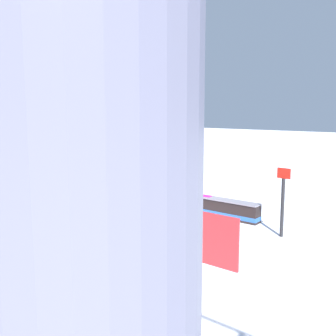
{
  "coord_description": "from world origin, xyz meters",
  "views": [
    {
      "loc": [
        -9.46,
        10.52,
        3.61
      ],
      "look_at": [
        -0.29,
        0.98,
        1.69
      ],
      "focal_mm": 41.27,
      "sensor_mm": 36.0,
      "label": 1
    }
  ],
  "objects": [
    {
      "name": "ground_plane",
      "position": [
        0.0,
        0.0,
        0.0
      ],
      "size": [
        120.0,
        120.0,
        0.0
      ],
      "primitive_type": "plane",
      "color": "white"
    },
    {
      "name": "grind_box",
      "position": [
        0.0,
        0.0,
        0.29
      ],
      "size": [
        6.38,
        0.99,
        0.64
      ],
      "color": "black",
      "rests_on": "ground_plane"
    },
    {
      "name": "snowboarder",
      "position": [
        -0.4,
        -0.02,
        1.43
      ],
      "size": [
        1.5,
        0.53,
        1.45
      ],
      "color": "#C21B94",
      "rests_on": "grind_box"
    },
    {
      "name": "safety_fence",
      "position": [
        0.0,
        3.82,
        0.63
      ],
      "size": [
        9.69,
        0.84,
        1.26
      ],
      "primitive_type": "cube",
      "rotation": [
        0.0,
        0.0,
        0.08
      ],
      "color": "red",
      "rests_on": "ground_plane"
    },
    {
      "name": "trail_marker",
      "position": [
        -4.3,
        0.37,
        1.08
      ],
      "size": [
        0.4,
        0.1,
        2.02
      ],
      "color": "#262628",
      "rests_on": "ground_plane"
    }
  ]
}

